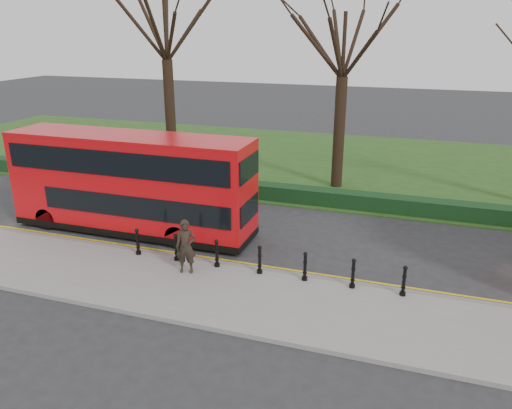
% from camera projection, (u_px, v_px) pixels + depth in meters
% --- Properties ---
extents(ground, '(120.00, 120.00, 0.00)m').
position_uv_depth(ground, '(239.00, 256.00, 19.20)').
color(ground, '#28282B').
rests_on(ground, ground).
extents(pavement, '(60.00, 4.00, 0.15)m').
position_uv_depth(pavement, '(208.00, 291.00, 16.50)').
color(pavement, gray).
rests_on(pavement, ground).
extents(kerb, '(60.00, 0.25, 0.16)m').
position_uv_depth(kerb, '(230.00, 265.00, 18.28)').
color(kerb, slate).
rests_on(kerb, ground).
extents(grass_verge, '(60.00, 18.00, 0.06)m').
position_uv_depth(grass_verge, '(319.00, 161.00, 32.59)').
color(grass_verge, '#264517').
rests_on(grass_verge, ground).
extents(hedge, '(60.00, 0.90, 0.80)m').
position_uv_depth(hedge, '(286.00, 194.00, 25.14)').
color(hedge, black).
rests_on(hedge, ground).
extents(yellow_line_outer, '(60.00, 0.10, 0.01)m').
position_uv_depth(yellow_line_outer, '(233.00, 264.00, 18.57)').
color(yellow_line_outer, yellow).
rests_on(yellow_line_outer, ground).
extents(yellow_line_inner, '(60.00, 0.10, 0.01)m').
position_uv_depth(yellow_line_inner, '(235.00, 261.00, 18.75)').
color(yellow_line_inner, yellow).
rests_on(yellow_line_inner, ground).
extents(tree_left, '(7.66, 7.66, 11.96)m').
position_uv_depth(tree_left, '(165.00, 20.00, 27.60)').
color(tree_left, black).
rests_on(tree_left, ground).
extents(tree_mid, '(6.90, 6.90, 10.77)m').
position_uv_depth(tree_mid, '(344.00, 37.00, 24.90)').
color(tree_mid, black).
rests_on(tree_mid, ground).
extents(bollard_row, '(9.87, 0.15, 1.00)m').
position_uv_depth(bollard_row, '(260.00, 260.00, 17.40)').
color(bollard_row, black).
rests_on(bollard_row, pavement).
extents(bus_lead, '(10.53, 2.42, 4.19)m').
position_uv_depth(bus_lead, '(131.00, 184.00, 20.91)').
color(bus_lead, red).
rests_on(bus_lead, ground).
extents(pedestrian, '(0.80, 0.62, 1.95)m').
position_uv_depth(pedestrian, '(186.00, 247.00, 17.33)').
color(pedestrian, black).
rests_on(pedestrian, pavement).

